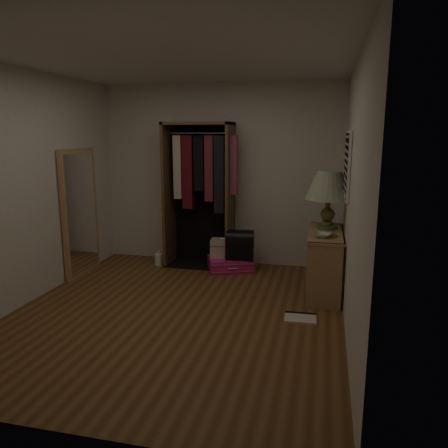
{
  "coord_description": "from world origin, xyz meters",
  "views": [
    {
      "loc": [
        1.5,
        -4.18,
        1.9
      ],
      "look_at": [
        0.3,
        0.95,
        0.8
      ],
      "focal_mm": 35.0,
      "sensor_mm": 36.0,
      "label": 1
    }
  ],
  "objects": [
    {
      "name": "ground",
      "position": [
        0.0,
        0.0,
        0.0
      ],
      "size": [
        4.0,
        4.0,
        0.0
      ],
      "primitive_type": "plane",
      "color": "brown",
      "rests_on": "ground"
    },
    {
      "name": "room_walls",
      "position": [
        0.08,
        0.04,
        1.5
      ],
      "size": [
        3.52,
        4.02,
        2.6
      ],
      "color": "silver",
      "rests_on": "ground"
    },
    {
      "name": "console_bookshelf",
      "position": [
        1.54,
        1.02,
        0.4
      ],
      "size": [
        0.42,
        1.12,
        0.75
      ],
      "color": "#A3784F",
      "rests_on": "ground"
    },
    {
      "name": "open_wardrobe",
      "position": [
        -0.21,
        1.77,
        1.21
      ],
      "size": [
        1.03,
        0.5,
        2.05
      ],
      "color": "brown",
      "rests_on": "ground"
    },
    {
      "name": "floor_mirror",
      "position": [
        -1.7,
        1.0,
        0.85
      ],
      "size": [
        0.06,
        0.8,
        1.7
      ],
      "color": "tan",
      "rests_on": "ground"
    },
    {
      "name": "pink_suitcase",
      "position": [
        0.24,
        1.58,
        0.09
      ],
      "size": [
        0.74,
        0.64,
        0.19
      ],
      "rotation": [
        0.0,
        0.0,
        0.38
      ],
      "color": "#D51A80",
      "rests_on": "ground"
    },
    {
      "name": "train_case",
      "position": [
        0.14,
        1.61,
        0.31
      ],
      "size": [
        0.4,
        0.3,
        0.27
      ],
      "rotation": [
        0.0,
        0.0,
        0.13
      ],
      "color": "#BCB18F",
      "rests_on": "pink_suitcase"
    },
    {
      "name": "black_bag",
      "position": [
        0.39,
        1.56,
        0.4
      ],
      "size": [
        0.4,
        0.28,
        0.41
      ],
      "rotation": [
        0.0,
        0.0,
        0.11
      ],
      "color": "black",
      "rests_on": "pink_suitcase"
    },
    {
      "name": "table_lamp",
      "position": [
        1.54,
        1.22,
        1.27
      ],
      "size": [
        0.72,
        0.72,
        0.7
      ],
      "rotation": [
        0.0,
        0.0,
        -0.36
      ],
      "color": "#4F5A2B",
      "rests_on": "console_bookshelf"
    },
    {
      "name": "brass_tray",
      "position": [
        1.54,
        0.78,
        0.76
      ],
      "size": [
        0.28,
        0.28,
        0.01
      ],
      "rotation": [
        0.0,
        0.0,
        -0.12
      ],
      "color": "olive",
      "rests_on": "console_bookshelf"
    },
    {
      "name": "ceramic_bowl",
      "position": [
        1.49,
        0.72,
        0.77
      ],
      "size": [
        0.24,
        0.24,
        0.05
      ],
      "primitive_type": "imported",
      "rotation": [
        0.0,
        0.0,
        -0.29
      ],
      "color": "#ABCAA9",
      "rests_on": "console_bookshelf"
    },
    {
      "name": "white_jug",
      "position": [
        -0.84,
        1.6,
        0.09
      ],
      "size": [
        0.15,
        0.15,
        0.2
      ],
      "rotation": [
        0.0,
        0.0,
        0.35
      ],
      "color": "white",
      "rests_on": "ground"
    },
    {
      "name": "floor_book",
      "position": [
        1.31,
        0.14,
        0.01
      ],
      "size": [
        0.34,
        0.27,
        0.03
      ],
      "rotation": [
        0.0,
        0.0,
        0.04
      ],
      "color": "beige",
      "rests_on": "ground"
    }
  ]
}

